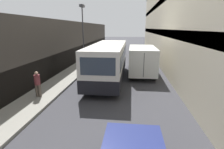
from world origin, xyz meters
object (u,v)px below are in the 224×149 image
(pedestrian, at_px, (37,83))
(street_lamp, at_px, (83,25))
(bus, at_px, (108,61))
(box_truck, at_px, (142,59))

(pedestrian, height_order, street_lamp, street_lamp)
(pedestrian, relative_size, street_lamp, 0.25)
(pedestrian, distance_m, street_lamp, 8.91)
(bus, bearing_deg, pedestrian, -129.23)
(street_lamp, bearing_deg, bus, -47.24)
(bus, height_order, pedestrian, bus)
(pedestrian, bearing_deg, street_lamp, 84.08)
(bus, distance_m, pedestrian, 6.19)
(box_truck, xyz_separation_m, street_lamp, (-6.02, 0.66, 3.21))
(pedestrian, xyz_separation_m, street_lamp, (0.84, 8.08, 3.65))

